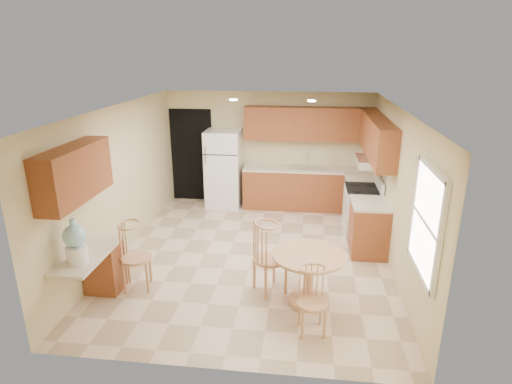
# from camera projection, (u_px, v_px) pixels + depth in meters

# --- Properties ---
(floor) EXTENTS (5.50, 5.50, 0.00)m
(floor) POSITION_uv_depth(u_px,v_px,m) (253.00, 256.00, 7.30)
(floor) COLOR beige
(floor) RESTS_ON ground
(ceiling) EXTENTS (4.50, 5.50, 0.02)m
(ceiling) POSITION_uv_depth(u_px,v_px,m) (252.00, 108.00, 6.50)
(ceiling) COLOR white
(ceiling) RESTS_ON wall_back
(wall_back) EXTENTS (4.50, 0.02, 2.50)m
(wall_back) POSITION_uv_depth(u_px,v_px,m) (268.00, 149.00, 9.49)
(wall_back) COLOR #CABD88
(wall_back) RESTS_ON floor
(wall_front) EXTENTS (4.50, 0.02, 2.50)m
(wall_front) POSITION_uv_depth(u_px,v_px,m) (218.00, 269.00, 4.31)
(wall_front) COLOR #CABD88
(wall_front) RESTS_ON floor
(wall_left) EXTENTS (0.02, 5.50, 2.50)m
(wall_left) POSITION_uv_depth(u_px,v_px,m) (120.00, 181.00, 7.16)
(wall_left) COLOR #CABD88
(wall_left) RESTS_ON floor
(wall_right) EXTENTS (0.02, 5.50, 2.50)m
(wall_right) POSITION_uv_depth(u_px,v_px,m) (396.00, 191.00, 6.65)
(wall_right) COLOR #CABD88
(wall_right) RESTS_ON floor
(doorway) EXTENTS (0.90, 0.02, 2.10)m
(doorway) POSITION_uv_depth(u_px,v_px,m) (192.00, 155.00, 9.74)
(doorway) COLOR black
(doorway) RESTS_ON floor
(base_cab_back) EXTENTS (2.75, 0.60, 0.87)m
(base_cab_back) POSITION_uv_depth(u_px,v_px,m) (306.00, 189.00, 9.37)
(base_cab_back) COLOR brown
(base_cab_back) RESTS_ON floor
(counter_back) EXTENTS (2.75, 0.63, 0.04)m
(counter_back) POSITION_uv_depth(u_px,v_px,m) (307.00, 169.00, 9.22)
(counter_back) COLOR beige
(counter_back) RESTS_ON base_cab_back
(base_cab_right_a) EXTENTS (0.60, 0.59, 0.87)m
(base_cab_right_a) POSITION_uv_depth(u_px,v_px,m) (359.00, 200.00, 8.69)
(base_cab_right_a) COLOR brown
(base_cab_right_a) RESTS_ON floor
(counter_right_a) EXTENTS (0.63, 0.59, 0.04)m
(counter_right_a) POSITION_uv_depth(u_px,v_px,m) (361.00, 179.00, 8.54)
(counter_right_a) COLOR beige
(counter_right_a) RESTS_ON base_cab_right_a
(base_cab_right_b) EXTENTS (0.60, 0.80, 0.87)m
(base_cab_right_b) POSITION_uv_depth(u_px,v_px,m) (369.00, 229.00, 7.32)
(base_cab_right_b) COLOR brown
(base_cab_right_b) RESTS_ON floor
(counter_right_b) EXTENTS (0.63, 0.80, 0.04)m
(counter_right_b) POSITION_uv_depth(u_px,v_px,m) (371.00, 204.00, 7.17)
(counter_right_b) COLOR beige
(counter_right_b) RESTS_ON base_cab_right_b
(upper_cab_back) EXTENTS (2.75, 0.33, 0.70)m
(upper_cab_back) POSITION_uv_depth(u_px,v_px,m) (309.00, 124.00, 9.04)
(upper_cab_back) COLOR brown
(upper_cab_back) RESTS_ON wall_back
(upper_cab_right) EXTENTS (0.33, 2.42, 0.70)m
(upper_cab_right) POSITION_uv_depth(u_px,v_px,m) (377.00, 138.00, 7.61)
(upper_cab_right) COLOR brown
(upper_cab_right) RESTS_ON wall_right
(upper_cab_left) EXTENTS (0.33, 1.40, 0.70)m
(upper_cab_left) POSITION_uv_depth(u_px,v_px,m) (74.00, 173.00, 5.44)
(upper_cab_left) COLOR brown
(upper_cab_left) RESTS_ON wall_left
(sink) EXTENTS (0.78, 0.44, 0.01)m
(sink) POSITION_uv_depth(u_px,v_px,m) (306.00, 168.00, 9.22)
(sink) COLOR silver
(sink) RESTS_ON counter_back
(range_hood) EXTENTS (0.50, 0.76, 0.14)m
(range_hood) POSITION_uv_depth(u_px,v_px,m) (370.00, 162.00, 7.73)
(range_hood) COLOR silver
(range_hood) RESTS_ON upper_cab_right
(desk_pedestal) EXTENTS (0.48, 0.42, 0.72)m
(desk_pedestal) POSITION_uv_depth(u_px,v_px,m) (104.00, 267.00, 6.17)
(desk_pedestal) COLOR brown
(desk_pedestal) RESTS_ON floor
(desk_top) EXTENTS (0.50, 1.20, 0.04)m
(desk_top) POSITION_uv_depth(u_px,v_px,m) (88.00, 255.00, 5.69)
(desk_top) COLOR beige
(desk_top) RESTS_ON desk_pedestal
(window) EXTENTS (0.06, 1.12, 1.30)m
(window) POSITION_uv_depth(u_px,v_px,m) (427.00, 222.00, 4.83)
(window) COLOR white
(window) RESTS_ON wall_right
(can_light_a) EXTENTS (0.14, 0.14, 0.02)m
(can_light_a) POSITION_uv_depth(u_px,v_px,m) (233.00, 100.00, 7.69)
(can_light_a) COLOR white
(can_light_a) RESTS_ON ceiling
(can_light_b) EXTENTS (0.14, 0.14, 0.02)m
(can_light_b) POSITION_uv_depth(u_px,v_px,m) (312.00, 101.00, 7.54)
(can_light_b) COLOR white
(can_light_b) RESTS_ON ceiling
(refrigerator) EXTENTS (0.75, 0.73, 1.70)m
(refrigerator) POSITION_uv_depth(u_px,v_px,m) (224.00, 169.00, 9.40)
(refrigerator) COLOR white
(refrigerator) RESTS_ON floor
(stove) EXTENTS (0.65, 0.76, 1.09)m
(stove) POSITION_uv_depth(u_px,v_px,m) (362.00, 210.00, 8.04)
(stove) COLOR white
(stove) RESTS_ON floor
(dining_table) EXTENTS (1.01, 1.01, 0.75)m
(dining_table) POSITION_uv_depth(u_px,v_px,m) (309.00, 271.00, 5.81)
(dining_table) COLOR tan
(dining_table) RESTS_ON floor
(chair_table_a) EXTENTS (0.47, 0.59, 1.06)m
(chair_table_a) POSITION_uv_depth(u_px,v_px,m) (270.00, 254.00, 5.96)
(chair_table_a) COLOR tan
(chair_table_a) RESTS_ON floor
(chair_table_b) EXTENTS (0.38, 0.38, 0.86)m
(chair_table_b) POSITION_uv_depth(u_px,v_px,m) (313.00, 299.00, 5.10)
(chair_table_b) COLOR tan
(chair_table_b) RESTS_ON floor
(chair_desk) EXTENTS (0.45, 0.58, 1.01)m
(chair_desk) POSITION_uv_depth(u_px,v_px,m) (133.00, 253.00, 6.05)
(chair_desk) COLOR tan
(chair_desk) RESTS_ON floor
(water_crock) EXTENTS (0.29, 0.29, 0.59)m
(water_crock) POSITION_uv_depth(u_px,v_px,m) (75.00, 243.00, 5.37)
(water_crock) COLOR white
(water_crock) RESTS_ON desk_top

